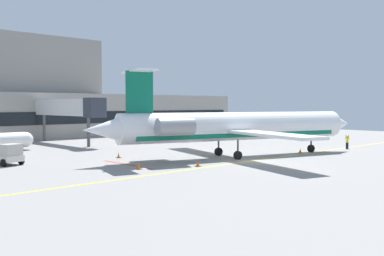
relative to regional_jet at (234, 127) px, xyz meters
name	(u,v)px	position (x,y,z in m)	size (l,w,h in m)	color
ground	(251,162)	(-1.42, -3.45, -3.39)	(120.00, 120.00, 0.11)	gray
terminal_building	(44,101)	(-1.65, 43.05, 3.04)	(77.64, 12.64, 17.79)	gray
jet_bridge_west	(69,108)	(-5.46, 26.94, 1.92)	(2.40, 17.81, 6.66)	silver
regional_jet	(234,127)	(0.00, 0.00, 0.00)	(32.83, 25.91, 9.11)	white
baggage_tug	(7,155)	(-20.40, 10.94, -2.41)	(2.84, 3.98, 2.02)	silver
pushback_tractor	(185,136)	(10.35, 19.17, -2.47)	(4.12, 3.80, 1.86)	#1E4CB2
belt_loader	(208,133)	(17.69, 21.47, -2.43)	(4.22, 3.63, 1.98)	#19389E
fuel_tank	(7,141)	(-15.67, 23.52, -2.05)	(6.62, 1.96, 2.28)	white
marshaller	(347,142)	(17.67, -4.04, -2.42)	(0.34, 0.83, 1.83)	#191E33
safety_cone_alpha	(300,151)	(8.80, -2.68, -3.09)	(0.47, 0.47, 0.55)	orange
safety_cone_bravo	(119,156)	(-9.59, 8.14, -3.09)	(0.47, 0.47, 0.55)	orange
safety_cone_charlie	(139,167)	(-13.04, -0.13, -3.09)	(0.47, 0.47, 0.55)	orange
safety_cone_delta	(198,164)	(-7.92, -2.40, -3.09)	(0.47, 0.47, 0.55)	orange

